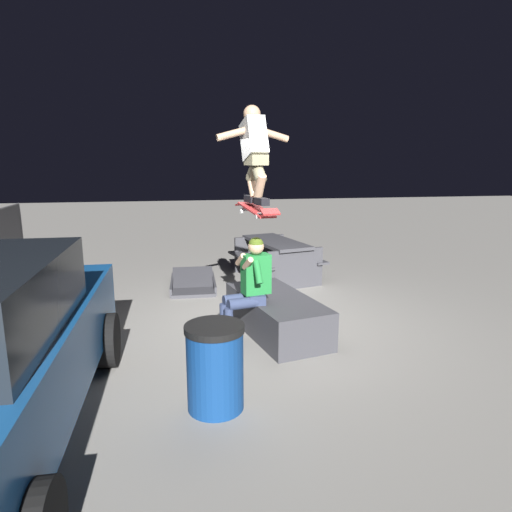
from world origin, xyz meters
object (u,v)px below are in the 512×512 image
(person_sitting_on_ledge, at_px, (248,284))
(skateboard, at_px, (256,210))
(kicker_ramp, at_px, (193,285))
(trash_bin, at_px, (215,367))
(picnic_table_back, at_px, (276,253))
(skater_airborne, at_px, (254,150))
(ledge_box_main, at_px, (276,314))

(person_sitting_on_ledge, relative_size, skateboard, 1.28)
(kicker_ramp, xyz_separation_m, trash_bin, (-4.07, -0.06, 0.35))
(picnic_table_back, bearing_deg, skater_airborne, 162.68)
(skateboard, height_order, skater_airborne, skater_airborne)
(skateboard, relative_size, trash_bin, 1.28)
(ledge_box_main, height_order, skater_airborne, skater_airborne)
(skateboard, height_order, picnic_table_back, skateboard)
(skater_airborne, height_order, picnic_table_back, skater_airborne)
(person_sitting_on_ledge, xyz_separation_m, trash_bin, (-1.52, 0.55, -0.33))
(kicker_ramp, distance_m, picnic_table_back, 1.71)
(person_sitting_on_ledge, bearing_deg, skateboard, -150.46)
(kicker_ramp, distance_m, trash_bin, 4.09)
(skater_airborne, xyz_separation_m, trash_bin, (-1.44, 0.61, -1.97))
(person_sitting_on_ledge, xyz_separation_m, skater_airborne, (-0.08, -0.07, 1.63))
(kicker_ramp, relative_size, picnic_table_back, 0.66)
(person_sitting_on_ledge, xyz_separation_m, kicker_ramp, (2.55, 0.61, -0.69))
(kicker_ramp, bearing_deg, skateboard, -165.70)
(ledge_box_main, bearing_deg, kicker_ramp, 23.67)
(person_sitting_on_ledge, relative_size, skater_airborne, 1.19)
(ledge_box_main, relative_size, skateboard, 1.72)
(ledge_box_main, distance_m, skater_airborne, 2.18)
(skater_airborne, relative_size, trash_bin, 1.38)
(skateboard, relative_size, skater_airborne, 0.93)
(person_sitting_on_ledge, height_order, skateboard, skateboard)
(skater_airborne, bearing_deg, skateboard, -169.98)
(kicker_ramp, bearing_deg, ledge_box_main, -156.33)
(skateboard, xyz_separation_m, skater_airborne, (0.06, 0.01, 0.69))
(person_sitting_on_ledge, distance_m, trash_bin, 1.65)
(picnic_table_back, distance_m, trash_bin, 4.71)
(kicker_ramp, bearing_deg, trash_bin, -179.16)
(skateboard, bearing_deg, trash_bin, 155.75)
(trash_bin, bearing_deg, person_sitting_on_ledge, -19.76)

